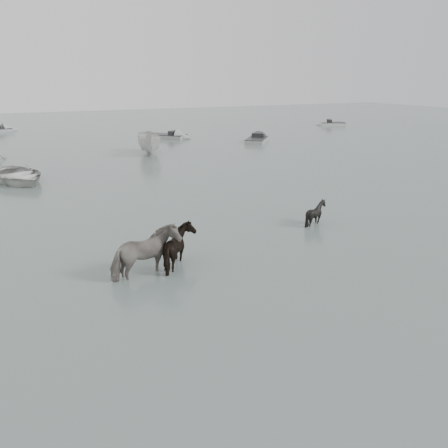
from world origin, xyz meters
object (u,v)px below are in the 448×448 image
Objects in this scene: pony_black at (316,210)px; rowboat_lead at (16,173)px; pony_dark at (181,243)px; pony_pinto at (145,248)px.

rowboat_lead is (-10.88, 13.36, -0.07)m from pony_black.
pony_black is at bearing -65.86° from pony_dark.
pony_pinto is at bearing -97.01° from rowboat_lead.
pony_pinto is at bearing 110.89° from pony_dark.
pony_dark reaches higher than pony_black.
pony_black is 17.23m from rowboat_lead.
rowboat_lead is (-3.34, 15.18, -0.37)m from pony_pinto.
pony_black is at bearing -93.13° from pony_pinto.
pony_black is (7.53, 1.82, -0.30)m from pony_pinto.
pony_dark is 0.30× the size of rowboat_lead.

